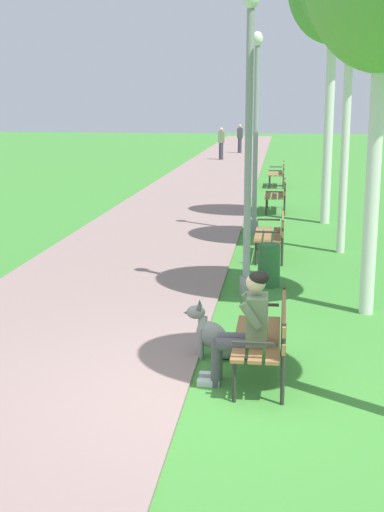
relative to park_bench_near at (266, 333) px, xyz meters
name	(u,v)px	position (x,y,z in m)	size (l,w,h in m)	color
ground_plane	(213,398)	(-0.51, -0.62, -0.51)	(120.00, 120.00, 0.00)	#3D8433
paved_path	(217,170)	(-2.67, 23.38, -0.49)	(3.76, 60.00, 0.04)	gray
park_bench_near	(266,333)	(0.00, 0.00, 0.00)	(0.55, 1.50, 0.85)	olive
park_bench_mid	(273,232)	(-0.02, 6.10, 0.00)	(0.55, 1.50, 0.85)	olive
park_bench_far	(278,193)	(0.03, 11.96, 0.00)	(0.55, 1.50, 0.85)	olive
park_bench_furthest	(278,172)	(-0.01, 17.79, 0.00)	(0.55, 1.50, 0.85)	olive
person_seated_on_near_bench	(247,323)	(-0.21, -0.21, 0.17)	(0.74, 0.49, 1.25)	#4C4C51
dog_grey	(216,337)	(-0.60, 0.52, -0.25)	(0.83, 0.29, 0.71)	gray
lamp_post_near	(248,143)	(-0.39, 3.34, 1.85)	(0.24, 0.24, 4.57)	gray
lamp_post_mid	(256,132)	(-0.48, 8.63, 1.78)	(0.24, 0.24, 4.44)	gray
litter_bin	(269,265)	(-0.05, 3.94, -0.16)	(0.36, 0.36, 0.70)	#2D6638
pedestrian_distant	(221,144)	(-2.98, 28.72, 0.33)	(0.32, 0.22, 1.65)	#383842
pedestrian_further_distant	(240,139)	(-2.33, 33.58, 0.33)	(0.32, 0.22, 1.65)	#383842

